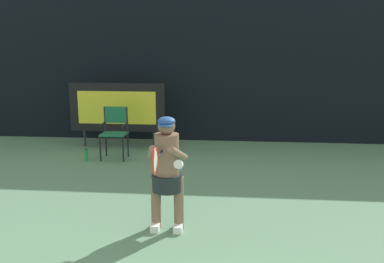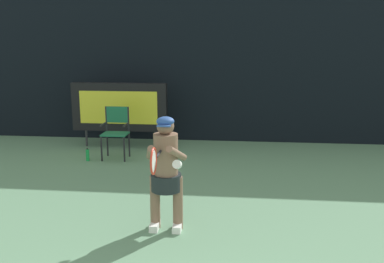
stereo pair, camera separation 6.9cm
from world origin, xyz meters
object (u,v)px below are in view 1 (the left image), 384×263
Objects in this scene: scoreboard at (118,107)px; tennis_player at (167,169)px; umpire_chair at (115,130)px; tennis_racket at (156,161)px; water_bottle at (86,155)px.

tennis_player is at bearing -66.95° from scoreboard.
umpire_chair is at bearing -79.51° from scoreboard.
scoreboard is 2.04× the size of umpire_chair.
water_bottle is at bearing 115.73° from tennis_racket.
tennis_player is (1.78, -4.19, -0.13)m from scoreboard.
scoreboard reaches higher than tennis_player.
tennis_racket reaches higher than water_bottle.
tennis_racket is (1.74, -4.76, 0.14)m from scoreboard.
tennis_player is (1.61, -3.26, 0.20)m from umpire_chair.
water_bottle is at bearing -107.11° from scoreboard.
scoreboard reaches higher than water_bottle.
umpire_chair is 0.72× the size of tennis_player.
water_bottle is 0.44× the size of tennis_racket.
scoreboard reaches higher than tennis_racket.
umpire_chair is 4.17m from tennis_racket.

